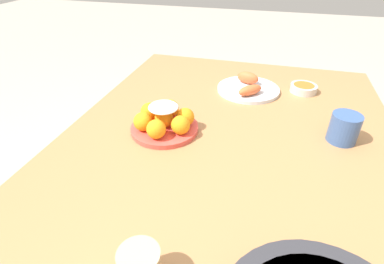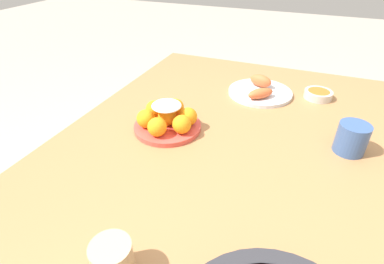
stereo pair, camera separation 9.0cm
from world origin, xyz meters
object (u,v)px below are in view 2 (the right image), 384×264
object	(u,v)px
cup_near	(113,261)
cup_far	(352,138)
sauce_bowl	(318,94)
seafood_platter	(260,91)
cake_plate	(167,119)
dining_table	(219,180)

from	to	relation	value
cup_near	cup_far	distance (m)	0.72
sauce_bowl	seafood_platter	xyz separation A→B (m)	(0.05, -0.22, -0.00)
cake_plate	cup_near	xyz separation A→B (m)	(0.49, 0.13, 0.00)
dining_table	seafood_platter	xyz separation A→B (m)	(-0.46, 0.02, 0.09)
cake_plate	seafood_platter	distance (m)	0.44
cake_plate	sauce_bowl	size ratio (longest dim) A/B	2.08
seafood_platter	cup_far	xyz separation A→B (m)	(0.28, 0.32, 0.03)
dining_table	seafood_platter	bearing A→B (deg)	177.65
cake_plate	cup_far	size ratio (longest dim) A/B	2.42
sauce_bowl	cup_far	xyz separation A→B (m)	(0.33, 0.10, 0.03)
cake_plate	dining_table	bearing A→B (deg)	66.77
dining_table	sauce_bowl	bearing A→B (deg)	155.41
dining_table	seafood_platter	world-z (taller)	seafood_platter
sauce_bowl	dining_table	bearing A→B (deg)	-24.59
cake_plate	cup_far	xyz separation A→B (m)	(-0.09, 0.55, 0.01)
seafood_platter	dining_table	bearing A→B (deg)	-2.35
dining_table	cup_near	world-z (taller)	cup_near
seafood_platter	cup_far	size ratio (longest dim) A/B	2.78
dining_table	cup_far	world-z (taller)	cup_far
seafood_platter	cup_far	world-z (taller)	cup_far
cup_far	cup_near	bearing A→B (deg)	-35.26
seafood_platter	cup_far	distance (m)	0.43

